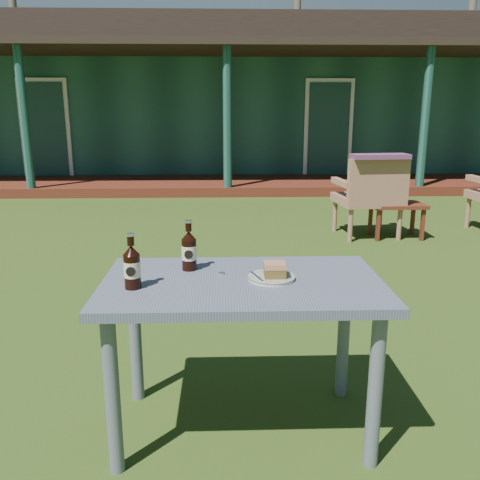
{
  "coord_description": "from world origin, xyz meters",
  "views": [
    {
      "loc": [
        -0.08,
        -3.66,
        1.43
      ],
      "look_at": [
        0.0,
        -1.3,
        0.82
      ],
      "focal_mm": 38.0,
      "sensor_mm": 36.0,
      "label": 1
    }
  ],
  "objects_px": {
    "cola_bottle_near": "(189,250)",
    "cola_bottle_far": "(132,267)",
    "cafe_table": "(242,302)",
    "side_table": "(397,208)",
    "cake_slice": "(275,269)",
    "armchair_left": "(371,193)",
    "plate": "(271,277)"
  },
  "relations": [
    {
      "from": "cafe_table",
      "to": "side_table",
      "type": "bearing_deg",
      "value": 61.84
    },
    {
      "from": "cola_bottle_near",
      "to": "cola_bottle_far",
      "type": "distance_m",
      "value": 0.32
    },
    {
      "from": "cola_bottle_far",
      "to": "armchair_left",
      "type": "bearing_deg",
      "value": 60.73
    },
    {
      "from": "cafe_table",
      "to": "plate",
      "type": "xyz_separation_m",
      "value": [
        0.13,
        0.01,
        0.11
      ]
    },
    {
      "from": "cafe_table",
      "to": "armchair_left",
      "type": "distance_m",
      "value": 3.89
    },
    {
      "from": "cola_bottle_near",
      "to": "armchair_left",
      "type": "xyz_separation_m",
      "value": [
        1.82,
        3.39,
        -0.3
      ]
    },
    {
      "from": "cola_bottle_near",
      "to": "armchair_left",
      "type": "bearing_deg",
      "value": 61.79
    },
    {
      "from": "side_table",
      "to": "armchair_left",
      "type": "bearing_deg",
      "value": 175.97
    },
    {
      "from": "armchair_left",
      "to": "side_table",
      "type": "xyz_separation_m",
      "value": [
        0.3,
        -0.02,
        -0.17
      ]
    },
    {
      "from": "armchair_left",
      "to": "side_table",
      "type": "distance_m",
      "value": 0.35
    },
    {
      "from": "cola_bottle_far",
      "to": "side_table",
      "type": "distance_m",
      "value": 4.33
    },
    {
      "from": "armchair_left",
      "to": "cola_bottle_near",
      "type": "bearing_deg",
      "value": -118.21
    },
    {
      "from": "cola_bottle_near",
      "to": "cola_bottle_far",
      "type": "xyz_separation_m",
      "value": [
        -0.22,
        -0.24,
        0.0
      ]
    },
    {
      "from": "cafe_table",
      "to": "plate",
      "type": "height_order",
      "value": "plate"
    },
    {
      "from": "cake_slice",
      "to": "cafe_table",
      "type": "bearing_deg",
      "value": -178.58
    },
    {
      "from": "cafe_table",
      "to": "armchair_left",
      "type": "relative_size",
      "value": 1.31
    },
    {
      "from": "plate",
      "to": "armchair_left",
      "type": "xyz_separation_m",
      "value": [
        1.46,
        3.54,
        -0.21
      ]
    },
    {
      "from": "plate",
      "to": "cake_slice",
      "type": "height_order",
      "value": "cake_slice"
    },
    {
      "from": "cafe_table",
      "to": "cola_bottle_near",
      "type": "height_order",
      "value": "cola_bottle_near"
    },
    {
      "from": "cola_bottle_near",
      "to": "side_table",
      "type": "relative_size",
      "value": 0.38
    },
    {
      "from": "plate",
      "to": "side_table",
      "type": "bearing_deg",
      "value": 63.39
    },
    {
      "from": "cola_bottle_far",
      "to": "plate",
      "type": "bearing_deg",
      "value": 9.14
    },
    {
      "from": "cafe_table",
      "to": "side_table",
      "type": "xyz_separation_m",
      "value": [
        1.89,
        3.53,
        -0.28
      ]
    },
    {
      "from": "cola_bottle_far",
      "to": "armchair_left",
      "type": "height_order",
      "value": "cola_bottle_far"
    },
    {
      "from": "cafe_table",
      "to": "side_table",
      "type": "height_order",
      "value": "cafe_table"
    },
    {
      "from": "side_table",
      "to": "cola_bottle_near",
      "type": "bearing_deg",
      "value": -122.2
    },
    {
      "from": "cola_bottle_far",
      "to": "armchair_left",
      "type": "distance_m",
      "value": 4.17
    },
    {
      "from": "plate",
      "to": "armchair_left",
      "type": "distance_m",
      "value": 3.83
    },
    {
      "from": "armchair_left",
      "to": "side_table",
      "type": "bearing_deg",
      "value": -4.03
    },
    {
      "from": "cake_slice",
      "to": "armchair_left",
      "type": "relative_size",
      "value": 0.1
    },
    {
      "from": "plate",
      "to": "cola_bottle_near",
      "type": "height_order",
      "value": "cola_bottle_near"
    },
    {
      "from": "armchair_left",
      "to": "cafe_table",
      "type": "bearing_deg",
      "value": -114.07
    }
  ]
}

